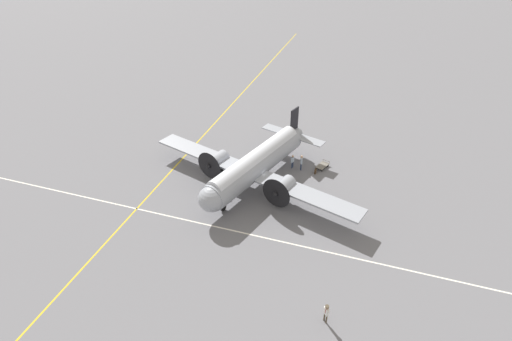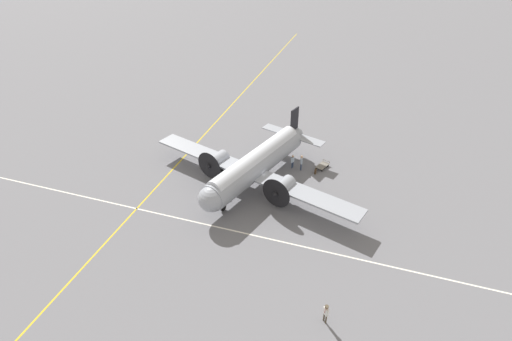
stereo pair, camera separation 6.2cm
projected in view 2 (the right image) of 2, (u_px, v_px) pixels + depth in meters
The scene contains 9 objects.
ground_plane at pixel (256, 184), 42.66m from camera, with size 300.00×300.00×0.00m, color slate.
apron_line_eastwest at pixel (174, 168), 45.22m from camera, with size 120.00×0.16×0.01m.
apron_line_northsouth at pixel (230, 230), 36.60m from camera, with size 0.16×120.00×0.01m.
airliner_main at pixel (253, 166), 40.94m from camera, with size 16.85×24.07×5.93m.
crew_foreground at pixel (326, 312), 27.95m from camera, with size 0.43×0.44×1.71m.
passenger_boarding at pixel (301, 161), 44.36m from camera, with size 0.61×0.31×1.84m.
ramp_agent at pixel (293, 160), 44.71m from camera, with size 0.54×0.30×1.66m.
suitcase_near_door at pixel (315, 171), 44.22m from camera, with size 0.45×0.17×0.52m.
baggage_cart at pixel (322, 166), 45.16m from camera, with size 1.93×1.47×0.56m.
Camera 2 is at (-32.98, -10.89, 24.82)m, focal length 28.00 mm.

